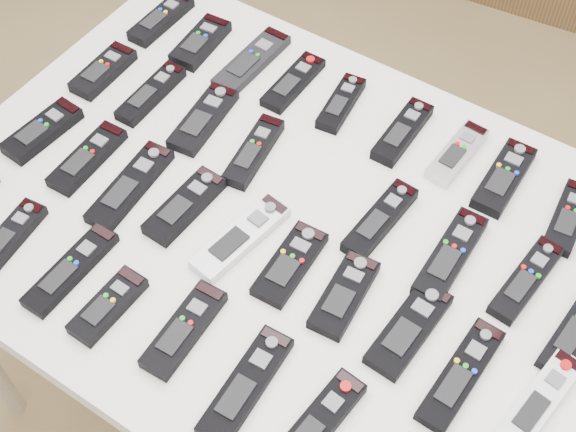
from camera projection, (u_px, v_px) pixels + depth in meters
The scene contains 34 objects.
ground at pixel (304, 363), 2.09m from camera, with size 4.00×4.00×0.00m, color olive.
table at pixel (288, 242), 1.44m from camera, with size 1.25×0.88×0.78m.
remote_0 at pixel (161, 19), 1.70m from camera, with size 0.05×0.17×0.02m, color black.
remote_1 at pixel (201, 42), 1.65m from camera, with size 0.06×0.15×0.02m, color black.
remote_2 at pixel (252, 61), 1.62m from camera, with size 0.06×0.20×0.02m, color black.
remote_3 at pixel (293, 82), 1.59m from camera, with size 0.05×0.17×0.02m, color black.
remote_4 at pixel (341, 103), 1.55m from camera, with size 0.04×0.15×0.02m, color black.
remote_5 at pixel (402, 132), 1.50m from camera, with size 0.05×0.17×0.02m, color black.
remote_6 at pixel (457, 154), 1.47m from camera, with size 0.05×0.15×0.02m, color #B7B7BC.
remote_7 at pixel (504, 178), 1.44m from camera, with size 0.06×0.17×0.02m, color black.
remote_8 at pixel (568, 217), 1.39m from camera, with size 0.05×0.16×0.02m, color black.
remote_9 at pixel (103, 71), 1.60m from camera, with size 0.06×0.15×0.02m, color black.
remote_10 at pixel (151, 93), 1.56m from camera, with size 0.05×0.17×0.02m, color black.
remote_11 at pixel (203, 119), 1.52m from camera, with size 0.06×0.18×0.02m, color black.
remote_12 at pixel (254, 151), 1.47m from camera, with size 0.05×0.17×0.02m, color black.
remote_13 at pixel (380, 220), 1.38m from camera, with size 0.05×0.18×0.02m, color black.
remote_14 at pixel (450, 255), 1.34m from camera, with size 0.05×0.19×0.02m, color black.
remote_15 at pixel (526, 280), 1.31m from camera, with size 0.05×0.18×0.02m, color black.
remote_17 at pixel (42, 131), 1.50m from camera, with size 0.06×0.16×0.02m, color black.
remote_18 at pixel (88, 158), 1.47m from camera, with size 0.05×0.17×0.02m, color black.
remote_19 at pixel (130, 186), 1.43m from camera, with size 0.06×0.20×0.02m, color black.
remote_20 at pixel (185, 206), 1.40m from camera, with size 0.06×0.17×0.02m, color black.
remote_21 at pixel (241, 237), 1.36m from camera, with size 0.05×0.20×0.02m, color #B7B7BC.
remote_22 at pixel (290, 264), 1.33m from camera, with size 0.06×0.16×0.02m, color black.
remote_23 at pixel (344, 295), 1.29m from camera, with size 0.06×0.16×0.02m, color black.
remote_24 at pixel (409, 329), 1.26m from camera, with size 0.06×0.18×0.02m, color black.
remote_25 at pixel (461, 375), 1.21m from camera, with size 0.05×0.20×0.02m, color black.
remote_26 at pixel (539, 402), 1.18m from camera, with size 0.05×0.19×0.02m, color silver.
remote_28 at pixel (10, 236), 1.36m from camera, with size 0.05×0.15×0.02m, color black.
remote_29 at pixel (71, 269), 1.32m from camera, with size 0.05×0.19×0.02m, color black.
remote_30 at pixel (108, 306), 1.28m from camera, with size 0.05×0.14×0.02m, color black.
remote_31 at pixel (184, 329), 1.25m from camera, with size 0.05×0.17×0.02m, color black.
remote_32 at pixel (246, 385), 1.20m from camera, with size 0.05×0.20×0.02m, color black.
remote_33 at pixel (315, 427), 1.16m from camera, with size 0.05×0.19×0.02m, color black.
Camera 1 is at (0.48, -0.81, 1.90)m, focal length 50.00 mm.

